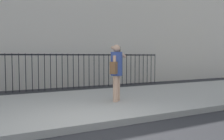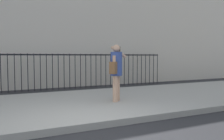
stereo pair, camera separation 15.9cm
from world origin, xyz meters
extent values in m
plane|color=#28282B|center=(0.00, 0.00, 0.00)|extent=(60.00, 60.00, 0.00)
cube|color=#9E9B93|center=(0.00, 2.20, 0.07)|extent=(28.00, 4.40, 0.15)
cube|color=black|center=(0.00, 5.90, 1.55)|extent=(12.00, 0.04, 0.06)
cylinder|color=black|center=(-1.40, 5.90, 0.80)|extent=(0.03, 0.03, 1.60)
cylinder|color=black|center=(-1.15, 5.90, 0.80)|extent=(0.03, 0.03, 1.60)
cylinder|color=black|center=(-0.89, 5.90, 0.80)|extent=(0.03, 0.03, 1.60)
cylinder|color=black|center=(-0.64, 5.90, 0.80)|extent=(0.03, 0.03, 1.60)
cylinder|color=black|center=(-0.38, 5.90, 0.80)|extent=(0.03, 0.03, 1.60)
cylinder|color=black|center=(-0.13, 5.90, 0.80)|extent=(0.03, 0.03, 1.60)
cylinder|color=black|center=(0.13, 5.90, 0.80)|extent=(0.03, 0.03, 1.60)
cylinder|color=black|center=(0.38, 5.90, 0.80)|extent=(0.03, 0.03, 1.60)
cylinder|color=black|center=(0.64, 5.90, 0.80)|extent=(0.03, 0.03, 1.60)
cylinder|color=black|center=(0.89, 5.90, 0.80)|extent=(0.03, 0.03, 1.60)
cylinder|color=black|center=(1.15, 5.90, 0.80)|extent=(0.03, 0.03, 1.60)
cylinder|color=black|center=(1.40, 5.90, 0.80)|extent=(0.03, 0.03, 1.60)
cylinder|color=black|center=(1.66, 5.90, 0.80)|extent=(0.03, 0.03, 1.60)
cylinder|color=black|center=(1.91, 5.90, 0.80)|extent=(0.03, 0.03, 1.60)
cylinder|color=black|center=(2.17, 5.90, 0.80)|extent=(0.03, 0.03, 1.60)
cylinder|color=black|center=(2.43, 5.90, 0.80)|extent=(0.03, 0.03, 1.60)
cylinder|color=black|center=(2.68, 5.90, 0.80)|extent=(0.03, 0.03, 1.60)
cylinder|color=black|center=(2.94, 5.90, 0.80)|extent=(0.03, 0.03, 1.60)
cylinder|color=black|center=(3.19, 5.90, 0.80)|extent=(0.03, 0.03, 1.60)
cylinder|color=black|center=(3.45, 5.90, 0.80)|extent=(0.03, 0.03, 1.60)
cylinder|color=black|center=(3.70, 5.90, 0.80)|extent=(0.03, 0.03, 1.60)
cylinder|color=black|center=(3.96, 5.90, 0.80)|extent=(0.03, 0.03, 1.60)
cylinder|color=black|center=(4.21, 5.90, 0.80)|extent=(0.03, 0.03, 1.60)
cylinder|color=black|center=(4.47, 5.90, 0.80)|extent=(0.03, 0.03, 1.60)
cylinder|color=black|center=(4.72, 5.90, 0.80)|extent=(0.03, 0.03, 1.60)
cylinder|color=black|center=(4.98, 5.90, 0.80)|extent=(0.03, 0.03, 1.60)
cylinder|color=black|center=(5.23, 5.90, 0.80)|extent=(0.03, 0.03, 1.60)
cylinder|color=black|center=(5.49, 5.90, 0.80)|extent=(0.03, 0.03, 1.60)
cylinder|color=black|center=(5.74, 5.90, 0.80)|extent=(0.03, 0.03, 1.60)
cylinder|color=black|center=(6.00, 5.90, 0.80)|extent=(0.03, 0.03, 1.60)
cylinder|color=tan|center=(1.54, 1.84, 0.53)|extent=(0.15, 0.15, 0.76)
cylinder|color=tan|center=(1.40, 1.70, 0.53)|extent=(0.15, 0.15, 0.76)
cylinder|color=#33478C|center=(1.47, 1.77, 1.26)|extent=(0.48, 0.48, 0.70)
sphere|color=tan|center=(1.47, 1.77, 1.72)|extent=(0.22, 0.22, 0.22)
cylinder|color=tan|center=(1.61, 1.91, 1.61)|extent=(0.41, 0.41, 0.38)
cylinder|color=tan|center=(1.33, 1.63, 1.24)|extent=(0.09, 0.09, 0.53)
cube|color=black|center=(1.62, 1.84, 1.70)|extent=(0.06, 0.06, 0.15)
cube|color=brown|center=(1.29, 1.59, 1.16)|extent=(0.31, 0.31, 0.34)
camera|label=1|loc=(-1.62, -4.13, 1.48)|focal=36.43mm
camera|label=2|loc=(-1.48, -4.20, 1.48)|focal=36.43mm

